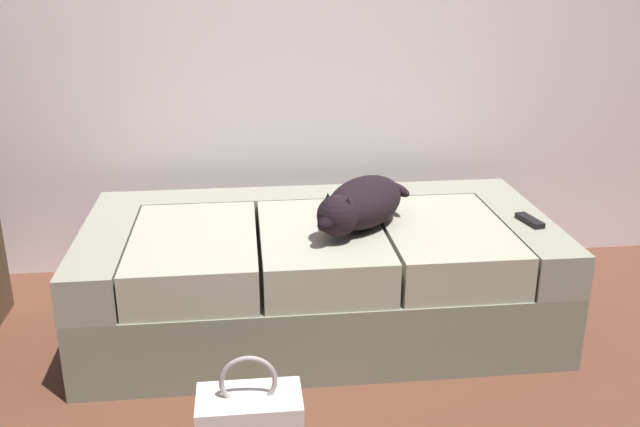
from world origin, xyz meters
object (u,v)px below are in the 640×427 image
object	(u,v)px
couch	(319,274)
tv_remote	(530,220)
handbag	(250,427)
dog_dark	(360,204)

from	to	relation	value
couch	tv_remote	xyz separation A→B (m)	(0.85, -0.12, 0.25)
tv_remote	handbag	xyz separation A→B (m)	(-1.15, -0.73, -0.36)
couch	tv_remote	world-z (taller)	tv_remote
dog_dark	handbag	bearing A→B (deg)	-121.26
dog_dark	tv_remote	size ratio (longest dim) A/B	3.37
tv_remote	handbag	distance (m)	1.41
couch	dog_dark	distance (m)	0.38
couch	dog_dark	bearing A→B (deg)	-31.62
dog_dark	couch	bearing A→B (deg)	148.38
dog_dark	tv_remote	world-z (taller)	dog_dark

